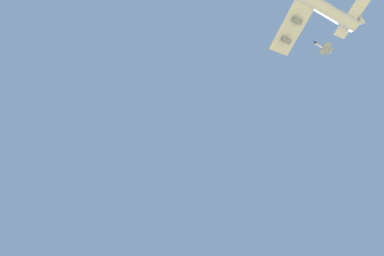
{
  "coord_description": "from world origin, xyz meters",
  "views": [
    {
      "loc": [
        32.99,
        73.54,
        2.92
      ],
      "look_at": [
        -1.25,
        54.49,
        72.57
      ],
      "focal_mm": 24.19,
      "sensor_mm": 36.0,
      "label": 1
    }
  ],
  "objects": [
    {
      "name": "chase_jet_left_wing",
      "position": [
        -41.51,
        131.42,
        177.55
      ],
      "size": [
        14.08,
        11.21,
        4.0
      ],
      "rotation": [
        0.0,
        0.0,
        -0.61
      ],
      "color": "#999EA3"
    }
  ]
}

